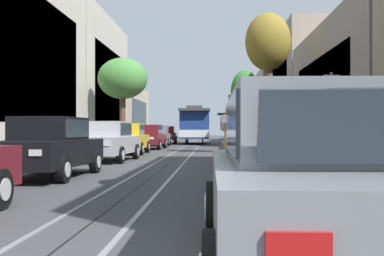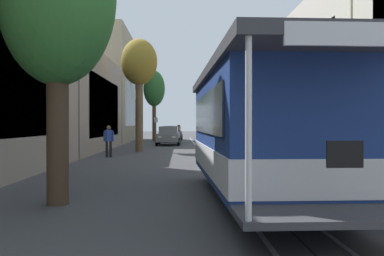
{
  "view_description": "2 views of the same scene",
  "coord_description": "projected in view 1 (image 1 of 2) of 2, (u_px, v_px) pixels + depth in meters",
  "views": [
    {
      "loc": [
        1.62,
        -2.41,
        1.24
      ],
      "look_at": [
        0.23,
        28.75,
        1.37
      ],
      "focal_mm": 44.04,
      "sensor_mm": 36.0,
      "label": 1
    },
    {
      "loc": [
        1.81,
        49.13,
        1.75
      ],
      "look_at": [
        0.77,
        12.79,
        1.43
      ],
      "focal_mm": 39.17,
      "sensor_mm": 36.0,
      "label": 2
    }
  ],
  "objects": [
    {
      "name": "motorcycle_with_rider",
      "position": [
        239.0,
        159.0,
        5.65
      ],
      "size": [
        0.53,
        1.88,
        1.7
      ],
      "color": "black",
      "rests_on": "ground"
    },
    {
      "name": "ground_plane",
      "position": [
        185.0,
        152.0,
        26.78
      ],
      "size": [
        160.0,
        160.0,
        0.0
      ],
      "primitive_type": "plane",
      "color": "#424244"
    },
    {
      "name": "parked_car_black_second_left",
      "position": [
        49.0,
        147.0,
        12.36
      ],
      "size": [
        2.09,
        4.4,
        1.58
      ],
      "color": "black",
      "rests_on": "ground"
    },
    {
      "name": "parked_car_maroon_fifth_left",
      "position": [
        149.0,
        137.0,
        30.61
      ],
      "size": [
        2.11,
        4.41,
        1.58
      ],
      "color": "maroon",
      "rests_on": "ground"
    },
    {
      "name": "street_tree_kerb_right_mid",
      "position": [
        245.0,
        94.0,
        42.17
      ],
      "size": [
        2.57,
        2.17,
        6.62
      ],
      "color": "#4C3826",
      "rests_on": "ground"
    },
    {
      "name": "street_sign_post",
      "position": [
        332.0,
        115.0,
        10.15
      ],
      "size": [
        0.36,
        0.09,
        2.49
      ],
      "color": "slate",
      "rests_on": "ground"
    },
    {
      "name": "street_tree_kerb_left_second",
      "position": [
        123.0,
        79.0,
        31.46
      ],
      "size": [
        3.33,
        2.97,
        6.07
      ],
      "color": "brown",
      "rests_on": "ground"
    },
    {
      "name": "parked_car_grey_near_right",
      "position": [
        317.0,
        181.0,
        4.09
      ],
      "size": [
        2.02,
        4.37,
        1.58
      ],
      "color": "slate",
      "rests_on": "ground"
    },
    {
      "name": "cable_car_trolley",
      "position": [
        195.0,
        125.0,
        41.89
      ],
      "size": [
        2.8,
        9.17,
        3.28
      ],
      "color": "navy",
      "rests_on": "ground"
    },
    {
      "name": "building_facade_right",
      "position": [
        335.0,
        80.0,
        29.74
      ],
      "size": [
        5.75,
        60.52,
        10.79
      ],
      "color": "tan",
      "rests_on": "ground"
    },
    {
      "name": "parked_car_silver_mid_left",
      "position": [
        107.0,
        141.0,
        18.75
      ],
      "size": [
        2.14,
        4.42,
        1.58
      ],
      "color": "#B7B7BC",
      "rests_on": "ground"
    },
    {
      "name": "parked_car_grey_mid_right",
      "position": [
        247.0,
        143.0,
        16.07
      ],
      "size": [
        2.1,
        4.4,
        1.58
      ],
      "color": "slate",
      "rests_on": "ground"
    },
    {
      "name": "parked_car_yellow_fourth_left",
      "position": [
        127.0,
        138.0,
        24.39
      ],
      "size": [
        2.08,
        4.39,
        1.58
      ],
      "color": "gold",
      "rests_on": "ground"
    },
    {
      "name": "parked_car_grey_sixth_left",
      "position": [
        158.0,
        136.0,
        37.25
      ],
      "size": [
        2.07,
        4.39,
        1.58
      ],
      "color": "slate",
      "rests_on": "ground"
    },
    {
      "name": "parked_car_maroon_far_left",
      "position": [
        166.0,
        135.0,
        43.21
      ],
      "size": [
        2.13,
        4.42,
        1.58
      ],
      "color": "maroon",
      "rests_on": "ground"
    },
    {
      "name": "pedestrian_on_left_pavement",
      "position": [
        278.0,
        135.0,
        29.02
      ],
      "size": [
        0.55,
        0.4,
        1.69
      ],
      "color": "black",
      "rests_on": "ground"
    },
    {
      "name": "building_facade_left",
      "position": [
        29.0,
        69.0,
        27.76
      ],
      "size": [
        5.43,
        60.52,
        10.48
      ],
      "color": "gray",
      "rests_on": "ground"
    },
    {
      "name": "street_tree_kerb_right_second",
      "position": [
        268.0,
        46.0,
        24.25
      ],
      "size": [
        2.34,
        2.18,
        7.29
      ],
      "color": "brown",
      "rests_on": "ground"
    },
    {
      "name": "trolley_track_rails",
      "position": [
        188.0,
        149.0,
        30.85
      ],
      "size": [
        1.14,
        68.82,
        0.01
      ],
      "color": "gray",
      "rests_on": "ground"
    },
    {
      "name": "parked_car_blue_second_right",
      "position": [
        266.0,
        151.0,
        9.78
      ],
      "size": [
        2.01,
        4.37,
        1.58
      ],
      "color": "#233D93",
      "rests_on": "ground"
    }
  ]
}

